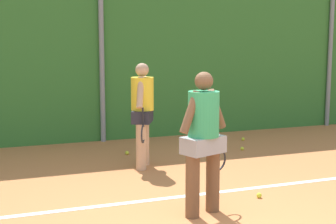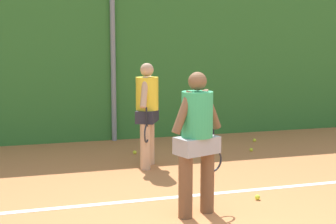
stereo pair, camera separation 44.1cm
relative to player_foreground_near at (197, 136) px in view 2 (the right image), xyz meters
The scene contains 11 objects.
ground_plane 1.20m from the player_foreground_near, 102.25° to the left, with size 28.88×28.88×0.00m, color #C67542.
hedge_fence_backdrop 4.72m from the player_foreground_near, 92.02° to the left, with size 18.77×0.25×3.48m, color #33702D.
fence_post_center 4.58m from the player_foreground_near, 92.10° to the left, with size 0.10×0.10×3.86m, color gray.
court_baseline_paint 1.15m from the player_foreground_near, 103.85° to the left, with size 13.72×0.10×0.01m, color white.
player_foreground_near is the anchor object (origin of this frame).
player_midcourt 2.27m from the player_foreground_near, 90.52° to the left, with size 0.47×0.73×1.65m.
tennis_ball_3 3.30m from the player_foreground_near, 90.55° to the left, with size 0.07×0.07×0.07m, color #CCDB33.
tennis_ball_4 3.73m from the player_foreground_near, 67.10° to the left, with size 0.07×0.07×0.07m, color #CCDB33.
tennis_ball_6 3.57m from the player_foreground_near, 53.65° to the left, with size 0.07×0.07×0.07m, color #CCDB33.
tennis_ball_10 4.43m from the player_foreground_near, 54.94° to the left, with size 0.07×0.07×0.07m, color #CCDB33.
tennis_ball_11 1.31m from the player_foreground_near, 17.03° to the left, with size 0.07×0.07×0.07m, color #CCDB33.
Camera 2 is at (-1.66, -4.22, 1.98)m, focal length 52.00 mm.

